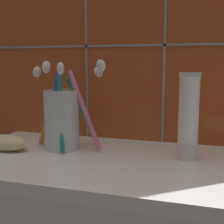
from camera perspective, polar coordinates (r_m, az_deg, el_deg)
sink_counter at (r=54.55cm, az=5.27°, el=-9.91°), size 68.00×29.36×2.00cm
tile_wall_backsplash at (r=67.18cm, az=8.38°, el=18.00°), size 78.00×1.72×58.52cm
toothbrush_cup at (r=60.92cm, az=-9.03°, el=-0.90°), size 16.43×10.70×17.49cm
toothpaste_tube at (r=54.71cm, az=13.81°, el=-0.89°), size 3.59×3.42×15.07cm
soap_bar at (r=63.25cm, az=-18.66°, el=-5.32°), size 8.51×4.78×3.04cm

